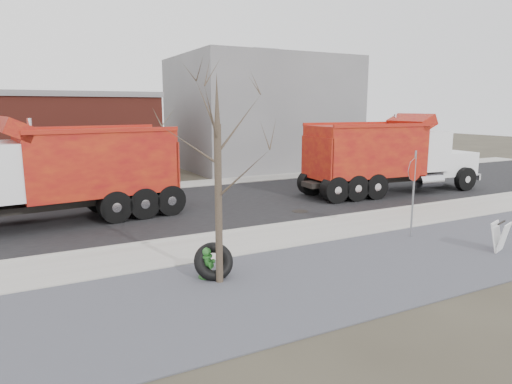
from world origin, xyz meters
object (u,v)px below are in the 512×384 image
dump_truck_red_b (64,170)px  truck_tire (214,261)px  sandwich_board (500,237)px  dump_truck_red_a (387,154)px  stop_sign (414,179)px  fire_hydrant (207,264)px

dump_truck_red_b → truck_tire: bearing=102.3°
sandwich_board → dump_truck_red_a: size_ratio=0.09×
sandwich_board → dump_truck_red_a: 10.03m
stop_sign → truck_tire: bearing=-168.1°
stop_sign → dump_truck_red_a: (5.07, 6.65, 0.02)m
sandwich_board → stop_sign: bearing=96.5°
truck_tire → sandwich_board: bearing=-13.4°
fire_hydrant → dump_truck_red_b: 8.61m
stop_sign → dump_truck_red_a: bearing=61.5°
stop_sign → dump_truck_red_a: dump_truck_red_a is taller
stop_sign → dump_truck_red_a: size_ratio=0.29×
truck_tire → stop_sign: bearing=3.1°
truck_tire → sandwich_board: 8.85m
truck_tire → stop_sign: 7.62m
stop_sign → dump_truck_red_b: dump_truck_red_b is taller
sandwich_board → dump_truck_red_a: bearing=47.9°
fire_hydrant → dump_truck_red_a: dump_truck_red_a is taller
stop_sign → dump_truck_red_a: 8.36m
truck_tire → sandwich_board: size_ratio=1.26×
stop_sign → sandwich_board: bearing=-55.8°
stop_sign → fire_hydrant: bearing=-168.7°
dump_truck_red_a → dump_truck_red_b: (-15.30, 1.06, 0.00)m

